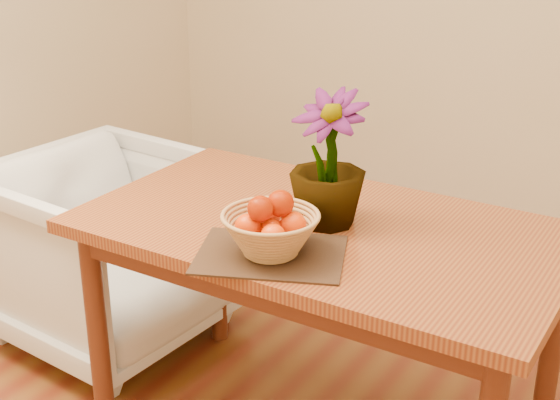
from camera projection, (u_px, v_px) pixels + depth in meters
The scene contains 6 objects.
table at pixel (322, 251), 2.28m from camera, with size 1.40×0.80×0.75m.
placemat at pixel (271, 255), 2.05m from camera, with size 0.39×0.29×0.01m, color #352113.
wicker_basket at pixel (271, 236), 2.03m from camera, with size 0.26×0.26×0.11m.
orange_pile at pixel (271, 217), 2.01m from camera, with size 0.16×0.16×0.13m.
potted_plant at pixel (328, 160), 2.18m from camera, with size 0.22×0.22×0.39m, color #1E4914.
armchair at pixel (109, 242), 2.96m from camera, with size 0.78×0.73×0.80m, color gray.
Camera 1 is at (0.97, -1.52, 1.65)m, focal length 50.00 mm.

